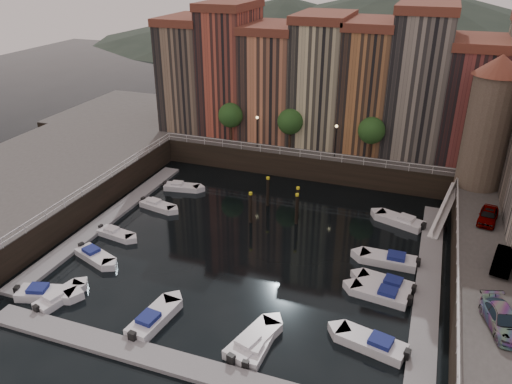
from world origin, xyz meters
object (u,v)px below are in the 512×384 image
at_px(boat_left_1, 95,256).
at_px(car_b, 503,261).
at_px(boat_left_0, 45,293).
at_px(car_c, 503,321).
at_px(gangway, 445,208).
at_px(car_a, 488,216).
at_px(corner_tower, 490,121).
at_px(mooring_pilings, 278,203).
at_px(boat_left_2, 115,234).

xyz_separation_m(boat_left_1, car_b, (34.25, 6.17, 3.30)).
relative_size(boat_left_0, car_c, 1.08).
xyz_separation_m(gangway, car_c, (3.65, -19.36, 1.76)).
bearing_deg(car_a, car_c, -79.49).
distance_m(car_b, car_c, 7.73).
bearing_deg(corner_tower, mooring_pilings, -155.84).
bearing_deg(boat_left_1, gangway, 50.88).
relative_size(gangway, boat_left_1, 1.78).
height_order(corner_tower, boat_left_0, corner_tower).
xyz_separation_m(car_b, car_c, (-0.60, -7.71, 0.02)).
distance_m(corner_tower, boat_left_2, 39.36).
relative_size(corner_tower, boat_left_2, 3.30).
height_order(mooring_pilings, boat_left_0, mooring_pilings).
relative_size(car_a, car_c, 0.83).
bearing_deg(mooring_pilings, car_b, -19.50).
distance_m(corner_tower, boat_left_1, 40.95).
bearing_deg(boat_left_1, corner_tower, 54.32).
relative_size(boat_left_2, car_a, 1.08).
relative_size(car_a, car_b, 0.97).
bearing_deg(corner_tower, boat_left_1, -145.85).
relative_size(corner_tower, car_a, 3.56).
relative_size(corner_tower, car_b, 3.45).
relative_size(gangway, car_b, 2.08).
distance_m(car_a, car_b, 7.64).
xyz_separation_m(corner_tower, boat_left_2, (-33.47, -18.20, -9.88)).
height_order(gangway, car_b, car_b).
bearing_deg(car_a, gangway, 141.23).
relative_size(corner_tower, mooring_pilings, 2.81).
distance_m(corner_tower, mooring_pilings, 23.04).
bearing_deg(car_b, mooring_pilings, 172.25).
distance_m(corner_tower, car_c, 24.74).
relative_size(boat_left_0, boat_left_1, 1.09).
xyz_separation_m(boat_left_0, car_c, (33.99, 4.61, 3.30)).
relative_size(boat_left_2, car_b, 1.05).
bearing_deg(car_c, boat_left_2, 154.02).
xyz_separation_m(mooring_pilings, car_c, (20.27, -15.10, 2.03)).
bearing_deg(gangway, corner_tower, 57.20).
xyz_separation_m(boat_left_0, boat_left_2, (-0.23, 10.27, -0.07)).
bearing_deg(corner_tower, car_b, -85.19).
distance_m(mooring_pilings, boat_left_2, 16.90).
relative_size(boat_left_2, car_c, 0.90).
xyz_separation_m(gangway, mooring_pilings, (-16.62, -4.26, -0.27)).
bearing_deg(car_c, boat_left_0, 171.14).
relative_size(boat_left_1, car_b, 1.17).
xyz_separation_m(corner_tower, mooring_pilings, (-19.52, -8.76, -8.54)).
xyz_separation_m(boat_left_1, car_c, (33.65, -1.54, 3.32)).
distance_m(mooring_pilings, car_b, 22.24).
xyz_separation_m(boat_left_0, car_b, (34.60, 12.32, 3.28)).
bearing_deg(boat_left_1, boat_left_2, 118.14).
height_order(boat_left_1, car_b, car_b).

